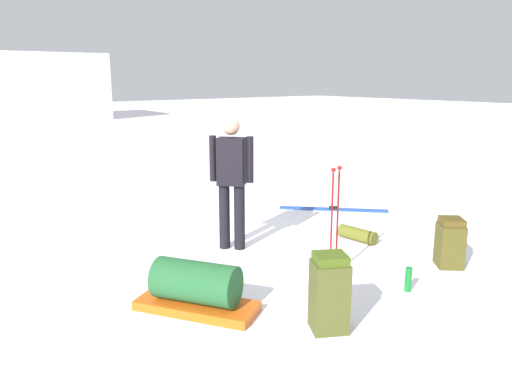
{
  "coord_description": "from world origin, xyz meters",
  "views": [
    {
      "loc": [
        -3.86,
        -5.09,
        2.18
      ],
      "look_at": [
        0.0,
        0.0,
        0.7
      ],
      "focal_mm": 34.73,
      "sensor_mm": 36.0,
      "label": 1
    }
  ],
  "objects_px": {
    "skier_standing": "(232,177)",
    "backpack_large_dark": "(450,243)",
    "thermos_bottle": "(408,279)",
    "sleeping_mat_rolled": "(357,234)",
    "ski_poles_planted_near": "(335,217)",
    "gear_sled": "(196,288)",
    "backpack_bright": "(329,293)",
    "ski_pair_near": "(333,209)"
  },
  "relations": [
    {
      "from": "gear_sled",
      "to": "sleeping_mat_rolled",
      "type": "height_order",
      "value": "gear_sled"
    },
    {
      "from": "backpack_bright",
      "to": "thermos_bottle",
      "type": "height_order",
      "value": "backpack_bright"
    },
    {
      "from": "backpack_large_dark",
      "to": "sleeping_mat_rolled",
      "type": "relative_size",
      "value": 1.07
    },
    {
      "from": "ski_pair_near",
      "to": "backpack_bright",
      "type": "distance_m",
      "value": 4.13
    },
    {
      "from": "backpack_large_dark",
      "to": "ski_poles_planted_near",
      "type": "distance_m",
      "value": 1.51
    },
    {
      "from": "gear_sled",
      "to": "thermos_bottle",
      "type": "height_order",
      "value": "gear_sled"
    },
    {
      "from": "skier_standing",
      "to": "backpack_large_dark",
      "type": "distance_m",
      "value": 2.75
    },
    {
      "from": "backpack_bright",
      "to": "gear_sled",
      "type": "xyz_separation_m",
      "value": [
        -0.74,
        1.03,
        -0.12
      ]
    },
    {
      "from": "gear_sled",
      "to": "sleeping_mat_rolled",
      "type": "relative_size",
      "value": 2.22
    },
    {
      "from": "ski_pair_near",
      "to": "ski_poles_planted_near",
      "type": "xyz_separation_m",
      "value": [
        -2.09,
        -2.02,
        0.69
      ]
    },
    {
      "from": "ski_pair_near",
      "to": "backpack_bright",
      "type": "bearing_deg",
      "value": -136.47
    },
    {
      "from": "ski_pair_near",
      "to": "backpack_large_dark",
      "type": "bearing_deg",
      "value": -106.23
    },
    {
      "from": "thermos_bottle",
      "to": "sleeping_mat_rolled",
      "type": "bearing_deg",
      "value": 59.75
    },
    {
      "from": "skier_standing",
      "to": "ski_pair_near",
      "type": "xyz_separation_m",
      "value": [
        2.44,
        0.55,
        -0.94
      ]
    },
    {
      "from": "ski_pair_near",
      "to": "sleeping_mat_rolled",
      "type": "relative_size",
      "value": 2.55
    },
    {
      "from": "gear_sled",
      "to": "sleeping_mat_rolled",
      "type": "distance_m",
      "value": 2.86
    },
    {
      "from": "backpack_large_dark",
      "to": "gear_sled",
      "type": "height_order",
      "value": "backpack_large_dark"
    },
    {
      "from": "backpack_bright",
      "to": "ski_pair_near",
      "type": "bearing_deg",
      "value": 43.53
    },
    {
      "from": "gear_sled",
      "to": "thermos_bottle",
      "type": "distance_m",
      "value": 2.2
    },
    {
      "from": "skier_standing",
      "to": "backpack_bright",
      "type": "height_order",
      "value": "skier_standing"
    },
    {
      "from": "ski_poles_planted_near",
      "to": "thermos_bottle",
      "type": "relative_size",
      "value": 4.83
    },
    {
      "from": "backpack_bright",
      "to": "backpack_large_dark",
      "type": "bearing_deg",
      "value": 5.65
    },
    {
      "from": "sleeping_mat_rolled",
      "to": "skier_standing",
      "type": "bearing_deg",
      "value": 152.81
    },
    {
      "from": "backpack_large_dark",
      "to": "backpack_bright",
      "type": "distance_m",
      "value": 2.23
    },
    {
      "from": "ski_pair_near",
      "to": "backpack_bright",
      "type": "xyz_separation_m",
      "value": [
        -2.98,
        -2.83,
        0.33
      ]
    },
    {
      "from": "skier_standing",
      "to": "ski_poles_planted_near",
      "type": "relative_size",
      "value": 1.35
    },
    {
      "from": "thermos_bottle",
      "to": "backpack_large_dark",
      "type": "bearing_deg",
      "value": 8.58
    },
    {
      "from": "backpack_large_dark",
      "to": "thermos_bottle",
      "type": "height_order",
      "value": "backpack_large_dark"
    },
    {
      "from": "ski_pair_near",
      "to": "sleeping_mat_rolled",
      "type": "height_order",
      "value": "sleeping_mat_rolled"
    },
    {
      "from": "ski_poles_planted_near",
      "to": "backpack_large_dark",
      "type": "bearing_deg",
      "value": -24.14
    },
    {
      "from": "skier_standing",
      "to": "backpack_large_dark",
      "type": "height_order",
      "value": "skier_standing"
    },
    {
      "from": "backpack_bright",
      "to": "sleeping_mat_rolled",
      "type": "height_order",
      "value": "backpack_bright"
    },
    {
      "from": "ski_pair_near",
      "to": "ski_poles_planted_near",
      "type": "bearing_deg",
      "value": -135.99
    },
    {
      "from": "ski_poles_planted_near",
      "to": "sleeping_mat_rolled",
      "type": "height_order",
      "value": "ski_poles_planted_near"
    },
    {
      "from": "backpack_large_dark",
      "to": "ski_poles_planted_near",
      "type": "height_order",
      "value": "ski_poles_planted_near"
    },
    {
      "from": "ski_poles_planted_near",
      "to": "gear_sled",
      "type": "xyz_separation_m",
      "value": [
        -1.63,
        0.21,
        -0.47
      ]
    },
    {
      "from": "backpack_bright",
      "to": "ski_poles_planted_near",
      "type": "xyz_separation_m",
      "value": [
        0.89,
        0.82,
        0.35
      ]
    },
    {
      "from": "skier_standing",
      "to": "backpack_large_dark",
      "type": "bearing_deg",
      "value": -50.86
    },
    {
      "from": "sleeping_mat_rolled",
      "to": "thermos_bottle",
      "type": "relative_size",
      "value": 2.12
    },
    {
      "from": "ski_poles_planted_near",
      "to": "gear_sled",
      "type": "bearing_deg",
      "value": 172.65
    },
    {
      "from": "sleeping_mat_rolled",
      "to": "ski_pair_near",
      "type": "bearing_deg",
      "value": 55.76
    },
    {
      "from": "skier_standing",
      "to": "backpack_large_dark",
      "type": "relative_size",
      "value": 2.9
    }
  ]
}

